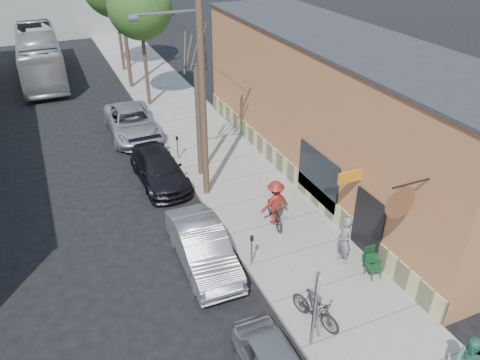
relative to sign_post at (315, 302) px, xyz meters
name	(u,v)px	position (x,y,z in m)	size (l,w,h in m)	color
ground	(194,284)	(-2.35, 3.96, -1.83)	(120.00, 120.00, 0.00)	black
sidewalk	(203,139)	(1.90, 14.96, -1.76)	(4.50, 58.00, 0.15)	gray
cafe_building	(339,109)	(6.64, 8.95, 1.47)	(6.60, 20.20, 6.61)	#A8673E
sign_post	(315,302)	(0.00, 0.00, 0.00)	(0.07, 0.45, 2.80)	slate
parking_meter_near	(252,245)	(-0.10, 4.02, -0.85)	(0.14, 0.14, 1.24)	slate
parking_meter_far	(177,144)	(-0.10, 13.09, -0.85)	(0.14, 0.14, 1.24)	slate
utility_pole_near	(201,81)	(0.04, 9.34, 3.58)	(3.57, 0.28, 10.00)	#503A28
utility_pole_far	(122,12)	(0.10, 25.26, 3.51)	(1.80, 0.28, 10.00)	#503A28
tree_bare	(198,122)	(0.45, 11.13, 1.02)	(0.24, 0.24, 5.41)	#44392C
tree_leafy_mid	(140,7)	(0.45, 21.31, 4.43)	(3.87, 3.87, 8.07)	#44392C
patio_chair_a	(374,267)	(3.53, 1.65, -1.24)	(0.50, 0.50, 0.88)	#103A1B
patio_chair_b	(372,259)	(3.73, 2.02, -1.24)	(0.50, 0.50, 0.88)	#103A1B
patron_grey	(345,240)	(3.02, 2.80, -0.73)	(0.70, 0.46, 1.91)	slate
cyclist	(275,202)	(1.87, 6.01, -0.72)	(1.25, 0.72, 1.93)	maroon
cyclist_bike	(275,211)	(1.87, 6.01, -1.15)	(0.70, 2.01, 1.06)	black
parked_bike_a	(316,309)	(0.54, 0.68, -1.12)	(0.53, 1.88, 1.13)	black
parked_bike_b	(316,308)	(0.62, 0.78, -1.22)	(0.61, 1.75, 0.92)	slate
car_1	(203,247)	(-1.67, 4.87, -1.05)	(1.65, 4.74, 1.56)	#A5A6AD
car_2	(159,169)	(-1.55, 11.39, -1.12)	(1.99, 4.89, 1.42)	black
car_3	(132,123)	(-1.55, 17.18, -1.04)	(2.62, 5.69, 1.58)	#B8B7C0
bus	(40,55)	(-5.57, 30.52, -0.11)	(2.89, 12.36, 3.44)	silver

